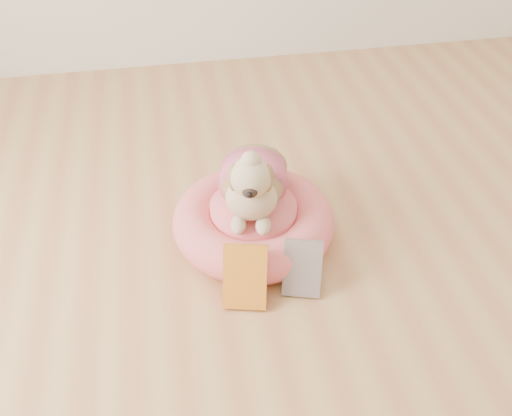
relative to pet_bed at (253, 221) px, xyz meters
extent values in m
cylinder|color=#EE5D60|center=(0.00, 0.00, -0.03)|extent=(0.41, 0.41, 0.09)
torus|color=#EE5D60|center=(0.00, 0.00, 0.00)|extent=(0.56, 0.56, 0.15)
cylinder|color=#EE5D60|center=(0.00, 0.00, 0.04)|extent=(0.30, 0.30, 0.08)
cube|color=gold|center=(-0.08, -0.28, 0.03)|extent=(0.16, 0.15, 0.19)
cube|color=silver|center=(0.11, -0.27, 0.02)|extent=(0.14, 0.13, 0.18)
camera|label=1|loc=(-0.26, -1.48, 1.31)|focal=40.00mm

